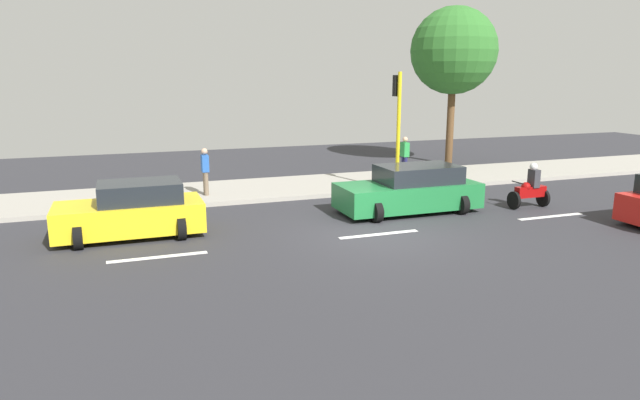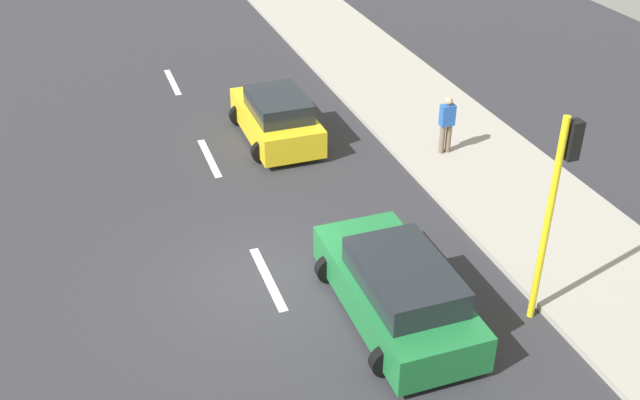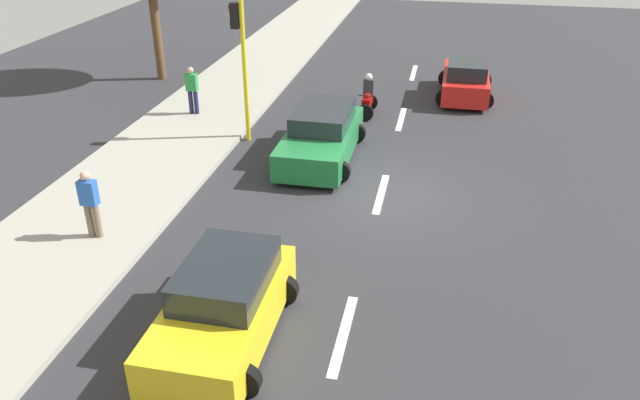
% 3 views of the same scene
% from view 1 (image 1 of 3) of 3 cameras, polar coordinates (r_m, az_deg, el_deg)
% --- Properties ---
extents(ground_plane, '(40.00, 60.00, 0.10)m').
position_cam_1_polar(ground_plane, '(15.95, 5.98, -3.67)').
color(ground_plane, '#2D2D33').
extents(sidewalk, '(4.00, 60.00, 0.15)m').
position_cam_1_polar(sidewalk, '(22.25, -1.83, 1.38)').
color(sidewalk, '#9E998E').
rests_on(sidewalk, ground).
extents(lane_stripe_north, '(0.20, 2.40, 0.01)m').
position_cam_1_polar(lane_stripe_north, '(19.25, 22.31, -1.56)').
color(lane_stripe_north, white).
rests_on(lane_stripe_north, ground).
extents(lane_stripe_mid, '(0.20, 2.40, 0.01)m').
position_cam_1_polar(lane_stripe_mid, '(15.93, 5.98, -3.47)').
color(lane_stripe_mid, white).
rests_on(lane_stripe_mid, ground).
extents(lane_stripe_south, '(0.20, 2.40, 0.01)m').
position_cam_1_polar(lane_stripe_south, '(14.47, -16.08, -5.58)').
color(lane_stripe_south, white).
rests_on(lane_stripe_south, ground).
extents(car_yellow_cab, '(2.22, 3.92, 1.52)m').
position_cam_1_polar(car_yellow_cab, '(16.36, -18.48, -1.10)').
color(car_yellow_cab, yellow).
rests_on(car_yellow_cab, ground).
extents(car_green, '(2.34, 4.58, 1.52)m').
position_cam_1_polar(car_green, '(18.54, 9.10, 0.97)').
color(car_green, '#1E7238').
rests_on(car_green, ground).
extents(motorcycle, '(0.60, 1.30, 1.53)m').
position_cam_1_polar(motorcycle, '(20.16, 20.51, 1.05)').
color(motorcycle, black).
rests_on(motorcycle, ground).
extents(pedestrian_near_signal, '(0.40, 0.24, 1.69)m').
position_cam_1_polar(pedestrian_near_signal, '(20.58, -11.55, 3.00)').
color(pedestrian_near_signal, '#72604C').
rests_on(pedestrian_near_signal, sidewalk).
extents(pedestrian_by_tree, '(0.40, 0.24, 1.69)m').
position_cam_1_polar(pedestrian_by_tree, '(24.20, 8.56, 4.51)').
color(pedestrian_by_tree, '#1E1E4C').
rests_on(pedestrian_by_tree, sidewalk).
extents(traffic_light_corner, '(0.49, 0.24, 4.50)m').
position_cam_1_polar(traffic_light_corner, '(21.05, 7.86, 8.47)').
color(traffic_light_corner, yellow).
rests_on(traffic_light_corner, ground).
extents(street_tree_north, '(4.19, 4.19, 7.63)m').
position_cam_1_polar(street_tree_north, '(28.90, 13.40, 14.46)').
color(street_tree_north, brown).
rests_on(street_tree_north, ground).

